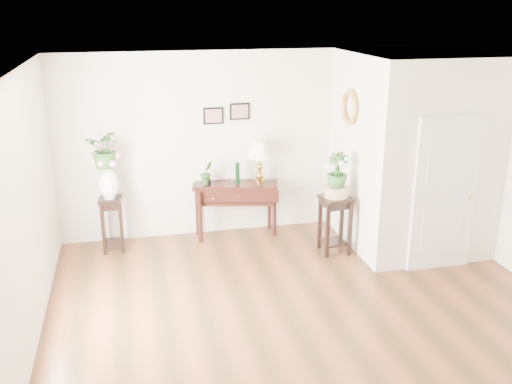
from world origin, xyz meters
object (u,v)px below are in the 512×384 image
object	(u,v)px
table_lamp	(260,159)
plant_stand_b	(335,224)
plant_stand_a	(112,224)
console_table	(236,209)

from	to	relation	value
table_lamp	plant_stand_b	distance (m)	1.50
plant_stand_b	plant_stand_a	bearing A→B (deg)	166.27
plant_stand_a	table_lamp	bearing A→B (deg)	4.26
console_table	plant_stand_b	distance (m)	1.57
plant_stand_a	plant_stand_b	bearing A→B (deg)	-13.73
console_table	plant_stand_a	size ratio (longest dim) A/B	1.57
console_table	plant_stand_a	distance (m)	1.86
table_lamp	plant_stand_b	xyz separation A→B (m)	(0.89, -0.93, -0.78)
plant_stand_a	plant_stand_b	world-z (taller)	plant_stand_b
console_table	table_lamp	world-z (taller)	table_lamp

